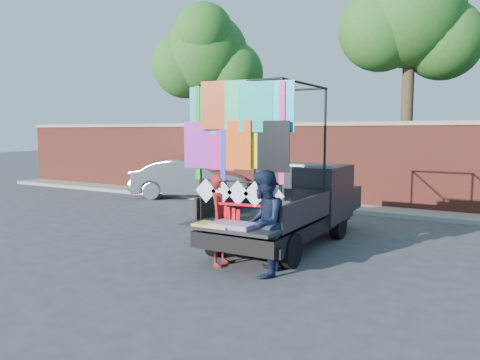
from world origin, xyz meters
The scene contains 10 objects.
ground centered at (0.00, 0.00, 0.00)m, with size 90.00×90.00×0.00m, color #38383A.
brick_wall centered at (0.00, 7.00, 1.33)m, with size 30.00×0.45×2.61m.
curb centered at (0.00, 6.30, 0.06)m, with size 30.00×1.20×0.12m, color gray.
tree_left centered at (-6.48, 8.12, 5.12)m, with size 4.20×3.30×7.05m.
tree_mid centered at (1.02, 8.12, 5.70)m, with size 4.20×3.30×7.73m.
pickup_truck centered at (-0.02, 2.04, 0.80)m, with size 2.00×5.02×3.16m.
sedan centered at (-5.74, 6.02, 0.67)m, with size 1.42×4.08×1.34m, color #A2A5A9.
woman centered at (-0.40, -0.36, 0.80)m, with size 0.59×0.38×1.61m, color maroon.
man centered at (0.52, -0.54, 0.86)m, with size 0.83×0.65×1.72m, color #151E36.
streamer_bundle centered at (-0.05, -0.47, 0.91)m, with size 0.98×0.18×0.67m.
Camera 1 is at (3.90, -7.09, 2.33)m, focal length 35.00 mm.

